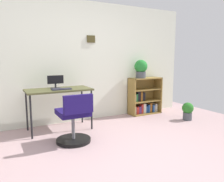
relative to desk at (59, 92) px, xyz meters
name	(u,v)px	position (x,y,z in m)	size (l,w,h in m)	color
ground_plane	(133,165)	(0.42, -1.71, -0.67)	(6.24, 6.24, 0.00)	#B69598
wall_back	(73,62)	(0.42, 0.44, 0.50)	(5.20, 0.12, 2.35)	silver
desk	(59,92)	(0.00, 0.00, 0.00)	(1.10, 0.55, 0.73)	#4F4F2B
monitor	(55,82)	(-0.03, 0.09, 0.17)	(0.28, 0.18, 0.23)	#262628
keyboard	(61,89)	(0.02, -0.11, 0.07)	(0.33, 0.14, 0.02)	#272737
office_chair	(74,121)	(0.02, -0.72, -0.34)	(0.52, 0.55, 0.76)	black
bookshelf_low	(143,98)	(1.99, 0.24, -0.31)	(0.75, 0.30, 0.82)	olive
potted_plant_on_shelf	(141,68)	(1.87, 0.19, 0.36)	(0.28, 0.28, 0.40)	#474C51
potted_plant_floor	(188,110)	(2.46, -0.63, -0.47)	(0.23, 0.23, 0.36)	#474C51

